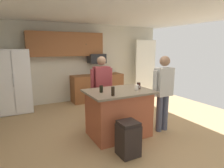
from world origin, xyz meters
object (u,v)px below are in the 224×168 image
Objects in this scene: trash_bin at (128,139)px; glass_pilsner at (101,89)px; person_elder_center at (102,85)px; glass_short_whisky at (139,85)px; refrigerator at (13,81)px; tumbler_amber at (113,91)px; microwave_over_range at (97,59)px; person_host_foreground at (163,89)px; kitchen_island at (119,113)px; mug_blue_stoneware at (137,87)px.

glass_pilsner is at bearing 100.19° from trash_bin.
person_elder_center is 12.97× the size of glass_short_whisky.
person_elder_center is at bearing -43.97° from refrigerator.
tumbler_amber is 1.23× the size of glass_pilsner.
microwave_over_range is 3.28m from tumbler_amber.
microwave_over_range is at bearing 72.00° from tumbler_amber.
refrigerator is 2.66m from microwave_over_range.
microwave_over_range is 3.83m from trash_bin.
glass_short_whisky is (-0.48, 0.25, 0.07)m from person_host_foreground.
person_elder_center reaches higher than glass_short_whisky.
microwave_over_range is 0.34× the size of person_elder_center.
kitchen_island is (-0.70, -2.77, -0.96)m from microwave_over_range.
kitchen_island is 1.10m from person_host_foreground.
trash_bin is (0.14, -0.78, -0.73)m from glass_pilsner.
refrigerator is 10.55× the size of tumbler_amber.
microwave_over_range reaches higher than kitchen_island.
refrigerator reaches higher than kitchen_island.
mug_blue_stoneware is (0.37, -0.10, 0.53)m from kitchen_island.
person_elder_center is at bearing 112.04° from mug_blue_stoneware.
tumbler_amber is 0.35m from glass_pilsner.
trash_bin is at bearing 37.50° from person_host_foreground.
refrigerator is at bearing 115.88° from trash_bin.
kitchen_island is 0.72m from tumbler_amber.
glass_short_whisky is at bearing 21.53° from tumbler_amber.
mug_blue_stoneware is 0.76m from glass_pilsner.
mug_blue_stoneware is at bearing -141.86° from glass_short_whisky.
kitchen_island is 11.02× the size of mug_blue_stoneware.
microwave_over_range is at bearing 75.83° from kitchen_island.
microwave_over_range is at bearing 68.49° from glass_pilsner.
trash_bin is at bearing -132.92° from mug_blue_stoneware.
person_host_foreground reaches higher than tumbler_amber.
microwave_over_range is 4.07× the size of glass_pilsner.
person_elder_center reaches higher than trash_bin.
person_elder_center is 1.01m from mug_blue_stoneware.
kitchen_island is 0.94m from person_elder_center.
tumbler_amber is (-1.01, -3.10, -0.40)m from microwave_over_range.
trash_bin is at bearing -8.88° from person_elder_center.
glass_short_whisky is at bearing 38.14° from mug_blue_stoneware.
mug_blue_stoneware is at bearing 47.08° from trash_bin.
kitchen_island is 0.82m from trash_bin.
person_host_foreground is at bearing -11.68° from glass_pilsner.
person_elder_center is at bearing 81.52° from trash_bin.
trash_bin is (-0.24, -0.76, -0.19)m from kitchen_island.
kitchen_island is at bearing -104.17° from microwave_over_range.
mug_blue_stoneware is at bearing 0.21° from person_host_foreground.
person_host_foreground is 1.45m from person_elder_center.
glass_pilsner is at bearing 177.83° from glass_short_whisky.
glass_pilsner is at bearing 170.65° from mug_blue_stoneware.
person_host_foreground is 1.02× the size of person_elder_center.
microwave_over_range is 0.42× the size of kitchen_island.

